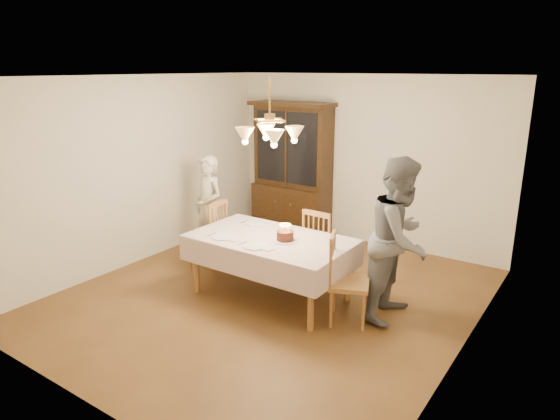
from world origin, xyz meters
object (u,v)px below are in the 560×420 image
Objects in this scene: chair_far_side at (323,250)px; birthday_cake at (285,236)px; elderly_woman at (209,207)px; china_hutch at (292,171)px; dining_table at (270,244)px.

chair_far_side is 0.82m from birthday_cake.
elderly_woman is at bearing -176.06° from chair_far_side.
elderly_woman reaches higher than chair_far_side.
birthday_cake is (1.73, -0.59, 0.07)m from elderly_woman.
chair_far_side reaches higher than birthday_cake.
elderly_woman is at bearing 161.01° from birthday_cake.
china_hutch is 2.65m from birthday_cake.
china_hutch is at bearing 91.29° from elderly_woman.
dining_table is at bearing -179.83° from birthday_cake.
elderly_woman reaches higher than dining_table.
dining_table is 1.27× the size of elderly_woman.
elderly_woman reaches higher than birthday_cake.
china_hutch is at bearing 117.50° from dining_table.
birthday_cake is (0.21, 0.00, 0.13)m from dining_table.
dining_table is 0.82m from chair_far_side.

